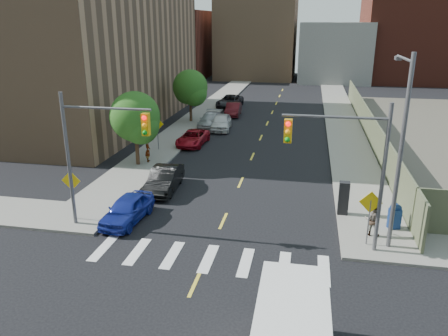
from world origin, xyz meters
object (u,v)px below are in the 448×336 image
at_px(parked_car_white, 221,122).
at_px(pedestrian_east, 373,220).
at_px(parked_car_blue, 127,209).
at_px(parked_car_silver, 210,120).
at_px(parked_car_maroon, 233,109).
at_px(mailbox, 395,216).
at_px(parked_car_red, 193,138).
at_px(parked_car_black, 164,179).
at_px(payphone, 344,198).
at_px(pedestrian_west, 148,151).
at_px(parked_car_grey, 230,101).

relative_size(parked_car_white, pedestrian_east, 2.81).
xyz_separation_m(parked_car_blue, parked_car_silver, (-0.49, 22.29, 0.02)).
bearing_deg(parked_car_maroon, parked_car_blue, -95.05).
bearing_deg(mailbox, parked_car_red, 117.21).
bearing_deg(pedestrian_east, mailbox, -127.35).
height_order(parked_car_black, mailbox, mailbox).
height_order(parked_car_red, parked_car_maroon, parked_car_maroon).
bearing_deg(parked_car_black, parked_car_red, 92.28).
xyz_separation_m(parked_car_silver, payphone, (11.80, -19.45, 0.36)).
distance_m(parked_car_maroon, pedestrian_east, 30.06).
height_order(parked_car_blue, pedestrian_west, pedestrian_west).
xyz_separation_m(payphone, pedestrian_west, (-13.77, 6.90, -0.09)).
bearing_deg(pedestrian_west, parked_car_grey, -18.40).
relative_size(parked_car_red, payphone, 2.46).
distance_m(parked_car_white, parked_car_maroon, 6.92).
height_order(parked_car_white, parked_car_maroon, parked_car_white).
bearing_deg(parked_car_red, payphone, -44.98).
bearing_deg(parked_car_maroon, parked_car_grey, 101.35).
xyz_separation_m(parked_car_red, parked_car_silver, (0.00, 6.90, 0.08)).
xyz_separation_m(parked_car_silver, pedestrian_west, (-1.97, -12.54, 0.26)).
bearing_deg(mailbox, pedestrian_east, -159.39).
relative_size(parked_car_blue, payphone, 2.22).
height_order(parked_car_black, parked_car_white, parked_car_white).
height_order(parked_car_white, parked_car_grey, parked_car_white).
bearing_deg(parked_car_grey, pedestrian_west, -89.71).
bearing_deg(parked_car_white, pedestrian_east, -65.66).
height_order(parked_car_white, mailbox, parked_car_white).
height_order(parked_car_white, pedestrian_east, pedestrian_east).
relative_size(parked_car_silver, payphone, 2.66).
distance_m(parked_car_blue, parked_car_maroon, 28.23).
bearing_deg(payphone, parked_car_blue, -164.45).
bearing_deg(parked_car_black, parked_car_blue, -99.05).
xyz_separation_m(parked_car_blue, mailbox, (13.76, 1.53, 0.10)).
bearing_deg(payphone, parked_car_black, 171.69).
bearing_deg(payphone, parked_car_maroon, 113.92).
distance_m(parked_car_red, pedestrian_east, 19.77).
xyz_separation_m(parked_car_black, pedestrian_east, (12.06, -4.15, 0.22)).
bearing_deg(parked_car_grey, parked_car_blue, -84.04).
height_order(parked_car_black, payphone, payphone).
bearing_deg(parked_car_grey, payphone, -63.62).
bearing_deg(parked_car_white, parked_car_red, -107.60).
relative_size(parked_car_red, pedestrian_west, 2.74).
bearing_deg(parked_car_red, mailbox, -42.42).
bearing_deg(parked_car_maroon, pedestrian_east, -70.39).
height_order(mailbox, pedestrian_east, pedestrian_east).
height_order(parked_car_grey, payphone, payphone).
bearing_deg(parked_car_white, pedestrian_west, -111.00).
bearing_deg(parked_car_blue, pedestrian_west, 108.53).
bearing_deg(parked_car_red, parked_car_silver, 91.79).
bearing_deg(parked_car_maroon, pedestrian_west, -103.45).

